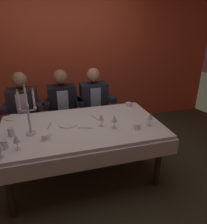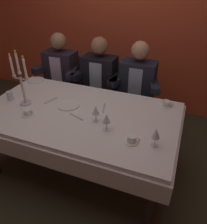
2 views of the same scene
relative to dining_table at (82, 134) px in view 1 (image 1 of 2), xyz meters
name	(u,v)px [view 1 (image 1 of 2)]	position (x,y,z in m)	size (l,w,h in m)	color
ground_plane	(84,175)	(0.00, 0.00, -0.62)	(12.00, 12.00, 0.00)	#353825
back_wall	(63,55)	(0.00, 1.66, 0.73)	(6.00, 0.12, 2.70)	#CA492B
dining_table	(82,134)	(0.00, 0.00, 0.00)	(1.94, 1.14, 0.74)	white
candelabra	(28,115)	(-0.58, -0.06, 0.35)	(0.19, 0.11, 0.56)	silver
dinner_plate_0	(68,124)	(-0.16, 0.07, 0.13)	(0.23, 0.23, 0.01)	white
dinner_plate_1	(13,117)	(-0.82, 0.45, 0.13)	(0.20, 0.20, 0.01)	white
wine_glass_0	(150,117)	(0.78, -0.23, 0.23)	(0.07, 0.07, 0.16)	silver
wine_glass_1	(16,139)	(-0.69, -0.35, 0.23)	(0.07, 0.07, 0.16)	silver
wine_glass_2	(114,119)	(0.35, -0.17, 0.23)	(0.07, 0.07, 0.16)	silver
wine_glass_4	(101,117)	(0.22, -0.09, 0.23)	(0.07, 0.07, 0.16)	silver
water_tumbler_0	(11,132)	(-0.78, -0.05, 0.17)	(0.06, 0.06, 0.10)	silver
water_tumbler_1	(4,144)	(-0.81, -0.29, 0.16)	(0.07, 0.07, 0.09)	silver
coffee_cup_0	(136,126)	(0.60, -0.25, 0.15)	(0.13, 0.12, 0.06)	white
coffee_cup_1	(46,137)	(-0.42, -0.22, 0.15)	(0.13, 0.12, 0.06)	white
coffee_cup_2	(128,105)	(0.78, 0.42, 0.15)	(0.13, 0.12, 0.06)	white
spoon_0	(95,118)	(0.20, 0.15, 0.12)	(0.17, 0.02, 0.01)	#B7B7BC
fork_1	(85,128)	(0.02, -0.09, 0.12)	(0.17, 0.02, 0.01)	#B7B7BC
fork_2	(50,126)	(-0.37, 0.09, 0.12)	(0.17, 0.02, 0.01)	#B7B7BC
seated_diner_0	(24,106)	(-0.71, 0.89, 0.11)	(0.63, 0.48, 1.24)	#2B2722
seated_diner_1	(62,102)	(-0.14, 0.89, 0.11)	(0.63, 0.48, 1.24)	#2B2722
seated_diner_2	(94,99)	(0.37, 0.89, 0.11)	(0.63, 0.48, 1.24)	#2B2722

